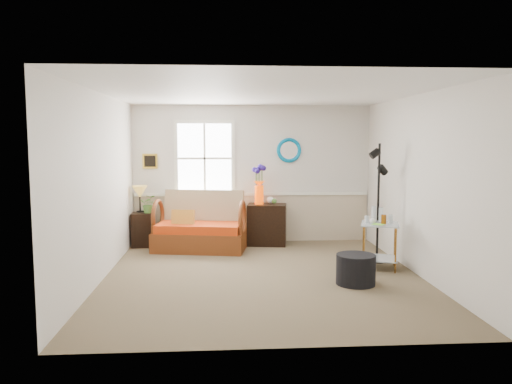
{
  "coord_description": "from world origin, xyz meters",
  "views": [
    {
      "loc": [
        -0.56,
        -6.97,
        1.95
      ],
      "look_at": [
        -0.08,
        0.29,
        1.19
      ],
      "focal_mm": 35.0,
      "sensor_mm": 36.0,
      "label": 1
    }
  ],
  "objects": [
    {
      "name": "throw_pillow",
      "position": [
        -1.26,
        1.71,
        0.54
      ],
      "size": [
        0.41,
        0.16,
        0.4
      ],
      "primitive_type": null,
      "rotation": [
        0.0,
        0.0,
        -0.16
      ],
      "color": "#CD6A0B",
      "rests_on": "loveseat"
    },
    {
      "name": "picture",
      "position": [
        -1.92,
        2.48,
        1.55
      ],
      "size": [
        0.28,
        0.03,
        0.28
      ],
      "primitive_type": "cube",
      "color": "gold",
      "rests_on": "walls"
    },
    {
      "name": "side_table",
      "position": [
        1.8,
        0.31,
        0.35
      ],
      "size": [
        0.69,
        0.69,
        0.69
      ],
      "primitive_type": null,
      "rotation": [
        0.0,
        0.0,
        -0.31
      ],
      "color": "#A16925",
      "rests_on": "floor"
    },
    {
      "name": "window",
      "position": [
        -0.9,
        2.47,
        1.6
      ],
      "size": [
        1.14,
        0.06,
        1.44
      ],
      "primitive_type": null,
      "color": "white",
      "rests_on": "walls"
    },
    {
      "name": "lamp_stand",
      "position": [
        -2.05,
        2.15,
        0.31
      ],
      "size": [
        0.37,
        0.37,
        0.62
      ],
      "primitive_type": null,
      "rotation": [
        0.0,
        0.0,
        0.04
      ],
      "color": "black",
      "rests_on": "floor"
    },
    {
      "name": "table_lamp",
      "position": [
        -2.07,
        2.15,
        0.87
      ],
      "size": [
        0.33,
        0.33,
        0.49
      ],
      "primitive_type": null,
      "rotation": [
        0.0,
        0.0,
        0.24
      ],
      "color": "gold",
      "rests_on": "lamp_stand"
    },
    {
      "name": "walls",
      "position": [
        0.0,
        0.0,
        1.3
      ],
      "size": [
        4.51,
        5.01,
        2.6
      ],
      "color": "silver",
      "rests_on": "floor"
    },
    {
      "name": "ceiling",
      "position": [
        0.0,
        0.0,
        2.6
      ],
      "size": [
        4.5,
        5.0,
        0.01
      ],
      "primitive_type": "cube",
      "color": "white",
      "rests_on": "walls"
    },
    {
      "name": "loveseat",
      "position": [
        -0.97,
        1.8,
        0.52
      ],
      "size": [
        1.72,
        1.16,
        1.03
      ],
      "primitive_type": null,
      "rotation": [
        0.0,
        0.0,
        -0.17
      ],
      "color": "maroon",
      "rests_on": "floor"
    },
    {
      "name": "floor_lamp",
      "position": [
        1.9,
        0.73,
        0.95
      ],
      "size": [
        0.3,
        0.3,
        1.89
      ],
      "primitive_type": null,
      "rotation": [
        0.0,
        0.0,
        0.12
      ],
      "color": "black",
      "rests_on": "floor"
    },
    {
      "name": "potted_plant",
      "position": [
        -1.91,
        2.14,
        0.75
      ],
      "size": [
        0.31,
        0.34,
        0.26
      ],
      "primitive_type": "imported",
      "rotation": [
        0.0,
        0.0,
        -0.03
      ],
      "color": "#4E8535",
      "rests_on": "lamp_stand"
    },
    {
      "name": "cabinet",
      "position": [
        0.25,
        2.15,
        0.38
      ],
      "size": [
        0.77,
        0.56,
        0.76
      ],
      "primitive_type": null,
      "rotation": [
        0.0,
        0.0,
        -0.16
      ],
      "color": "black",
      "rests_on": "floor"
    },
    {
      "name": "ottoman",
      "position": [
        1.23,
        -0.48,
        0.2
      ],
      "size": [
        0.7,
        0.7,
        0.41
      ],
      "primitive_type": "cylinder",
      "rotation": [
        0.0,
        0.0,
        0.42
      ],
      "color": "black",
      "rests_on": "floor"
    },
    {
      "name": "flower_vase",
      "position": [
        0.11,
        2.19,
        1.12
      ],
      "size": [
        0.26,
        0.26,
        0.72
      ],
      "primitive_type": null,
      "rotation": [
        0.0,
        0.0,
        0.26
      ],
      "color": "#E73D01",
      "rests_on": "cabinet"
    },
    {
      "name": "wainscot",
      "position": [
        0.0,
        2.48,
        0.45
      ],
      "size": [
        4.46,
        0.02,
        0.9
      ],
      "primitive_type": "cube",
      "color": "#BBA98C",
      "rests_on": "walls"
    },
    {
      "name": "chair_rail",
      "position": [
        0.0,
        2.47,
        0.92
      ],
      "size": [
        4.46,
        0.04,
        0.06
      ],
      "primitive_type": "cube",
      "color": "white",
      "rests_on": "walls"
    },
    {
      "name": "floor",
      "position": [
        0.0,
        0.0,
        0.0
      ],
      "size": [
        4.5,
        5.0,
        0.01
      ],
      "primitive_type": "cube",
      "color": "brown",
      "rests_on": "ground"
    },
    {
      "name": "tabletop_items",
      "position": [
        1.79,
        0.36,
        0.81
      ],
      "size": [
        0.56,
        0.56,
        0.24
      ],
      "primitive_type": null,
      "rotation": [
        0.0,
        0.0,
        -0.68
      ],
      "color": "silver",
      "rests_on": "side_table"
    },
    {
      "name": "mirror",
      "position": [
        0.7,
        2.48,
        1.75
      ],
      "size": [
        0.47,
        0.07,
        0.47
      ],
      "primitive_type": "torus",
      "rotation": [
        1.57,
        0.0,
        0.0
      ],
      "color": "#0091C5",
      "rests_on": "walls"
    }
  ]
}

